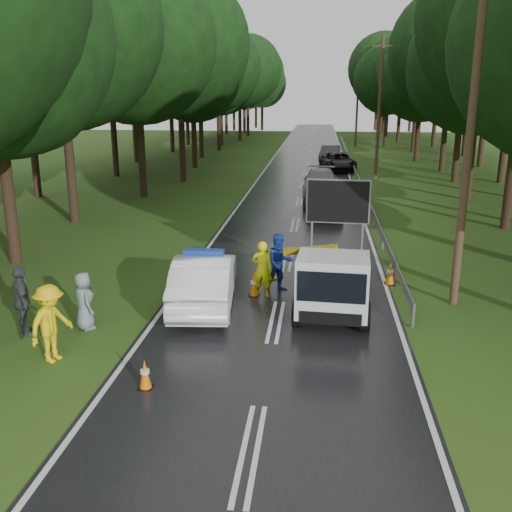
# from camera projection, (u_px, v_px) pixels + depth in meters

# --- Properties ---
(ground) EXTENTS (160.00, 160.00, 0.00)m
(ground) POSITION_uv_depth(u_px,v_px,m) (276.00, 322.00, 15.81)
(ground) COLOR #1F4112
(ground) RESTS_ON ground
(road) EXTENTS (7.00, 140.00, 0.02)m
(road) POSITION_uv_depth(u_px,v_px,m) (305.00, 173.00, 44.46)
(road) COLOR black
(road) RESTS_ON ground
(guardrail) EXTENTS (0.12, 60.06, 0.70)m
(guardrail) POSITION_uv_depth(u_px,v_px,m) (354.00, 168.00, 43.60)
(guardrail) COLOR gray
(guardrail) RESTS_ON ground
(utility_pole_near) EXTENTS (1.40, 0.24, 10.00)m
(utility_pole_near) POSITION_uv_depth(u_px,v_px,m) (470.00, 132.00, 15.77)
(utility_pole_near) COLOR #4A3422
(utility_pole_near) RESTS_ON ground
(utility_pole_mid) EXTENTS (1.40, 0.24, 10.00)m
(utility_pole_mid) POSITION_uv_depth(u_px,v_px,m) (379.00, 108.00, 40.60)
(utility_pole_mid) COLOR #4A3422
(utility_pole_mid) RESTS_ON ground
(utility_pole_far) EXTENTS (1.40, 0.24, 10.00)m
(utility_pole_far) POSITION_uv_depth(u_px,v_px,m) (357.00, 102.00, 65.43)
(utility_pole_far) COLOR #4A3422
(utility_pole_far) RESTS_ON ground
(police_sedan) EXTENTS (2.14, 4.91, 1.73)m
(police_sedan) POSITION_uv_depth(u_px,v_px,m) (204.00, 280.00, 16.81)
(police_sedan) COLOR white
(police_sedan) RESTS_ON ground
(work_truck) EXTENTS (2.28, 4.67, 3.63)m
(work_truck) POSITION_uv_depth(u_px,v_px,m) (334.00, 279.00, 16.30)
(work_truck) COLOR gray
(work_truck) RESTS_ON ground
(barrier) EXTENTS (2.46, 1.04, 1.09)m
(barrier) POSITION_uv_depth(u_px,v_px,m) (301.00, 254.00, 19.35)
(barrier) COLOR yellow
(barrier) RESTS_ON ground
(officer) EXTENTS (0.68, 0.47, 1.78)m
(officer) POSITION_uv_depth(u_px,v_px,m) (262.00, 269.00, 17.54)
(officer) COLOR #ECFC0D
(officer) RESTS_ON ground
(civilian) EXTENTS (1.14, 1.04, 1.88)m
(civilian) POSITION_uv_depth(u_px,v_px,m) (280.00, 263.00, 17.99)
(civilian) COLOR #1B3FB0
(civilian) RESTS_ON ground
(bystander_left) EXTENTS (1.07, 1.38, 1.89)m
(bystander_left) POSITION_uv_depth(u_px,v_px,m) (51.00, 323.00, 13.29)
(bystander_left) COLOR yellow
(bystander_left) RESTS_ON ground
(bystander_mid) EXTENTS (1.02, 1.15, 1.87)m
(bystander_mid) POSITION_uv_depth(u_px,v_px,m) (22.00, 301.00, 14.70)
(bystander_mid) COLOR #3D4044
(bystander_mid) RESTS_ON ground
(bystander_right) EXTENTS (0.87, 0.91, 1.57)m
(bystander_right) POSITION_uv_depth(u_px,v_px,m) (84.00, 301.00, 15.16)
(bystander_right) COLOR gray
(bystander_right) RESTS_ON ground
(queue_car_first) EXTENTS (2.29, 4.62, 1.51)m
(queue_car_first) POSITION_uv_depth(u_px,v_px,m) (322.00, 200.00, 29.59)
(queue_car_first) COLOR #43454B
(queue_car_first) RESTS_ON ground
(queue_car_second) EXTENTS (2.15, 5.23, 1.51)m
(queue_car_second) POSITION_uv_depth(u_px,v_px,m) (321.00, 182.00, 35.33)
(queue_car_second) COLOR gray
(queue_car_second) RESTS_ON ground
(queue_car_third) EXTENTS (3.01, 5.44, 1.44)m
(queue_car_third) POSITION_uv_depth(u_px,v_px,m) (338.00, 162.00, 45.96)
(queue_car_third) COLOR black
(queue_car_third) RESTS_ON ground
(queue_car_fourth) EXTENTS (2.07, 4.57, 1.45)m
(queue_car_fourth) POSITION_uv_depth(u_px,v_px,m) (330.00, 154.00, 51.75)
(queue_car_fourth) COLOR #44454C
(queue_car_fourth) RESTS_ON ground
(cone_near_left) EXTENTS (0.32, 0.32, 0.67)m
(cone_near_left) POSITION_uv_depth(u_px,v_px,m) (145.00, 375.00, 12.17)
(cone_near_left) COLOR black
(cone_near_left) RESTS_ON ground
(cone_center) EXTENTS (0.35, 0.35, 0.74)m
(cone_center) POSITION_uv_depth(u_px,v_px,m) (254.00, 285.00, 17.71)
(cone_center) COLOR black
(cone_center) RESTS_ON ground
(cone_far) EXTENTS (0.37, 0.37, 0.78)m
(cone_far) POSITION_uv_depth(u_px,v_px,m) (310.00, 259.00, 20.39)
(cone_far) COLOR black
(cone_far) RESTS_ON ground
(cone_left_mid) EXTENTS (0.32, 0.32, 0.69)m
(cone_left_mid) POSITION_uv_depth(u_px,v_px,m) (201.00, 301.00, 16.43)
(cone_left_mid) COLOR black
(cone_left_mid) RESTS_ON ground
(cone_right) EXTENTS (0.35, 0.35, 0.75)m
(cone_right) POSITION_uv_depth(u_px,v_px,m) (390.00, 274.00, 18.78)
(cone_right) COLOR black
(cone_right) RESTS_ON ground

